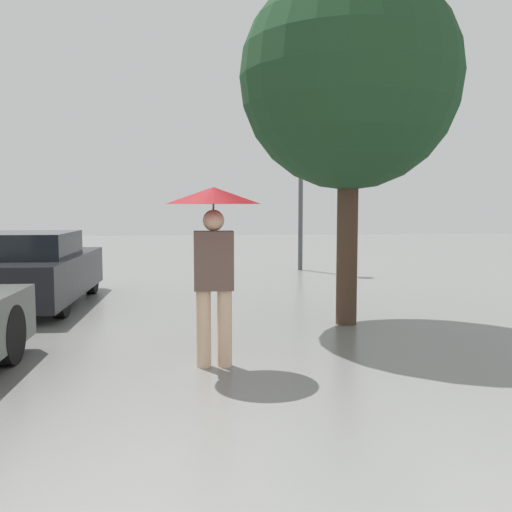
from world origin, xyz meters
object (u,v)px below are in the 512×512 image
(pedestrian, at_px, (214,229))
(tree, at_px, (349,80))
(parked_car_farthest, at_px, (28,271))
(street_lamp, at_px, (301,145))

(pedestrian, distance_m, tree, 3.43)
(pedestrian, bearing_deg, tree, 45.93)
(parked_car_farthest, height_order, street_lamp, street_lamp)
(parked_car_farthest, height_order, tree, tree)
(street_lamp, bearing_deg, pedestrian, -105.53)
(tree, bearing_deg, street_lamp, 85.70)
(street_lamp, bearing_deg, tree, -94.30)
(pedestrian, bearing_deg, parked_car_farthest, 127.42)
(tree, bearing_deg, pedestrian, -134.07)
(pedestrian, height_order, street_lamp, street_lamp)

